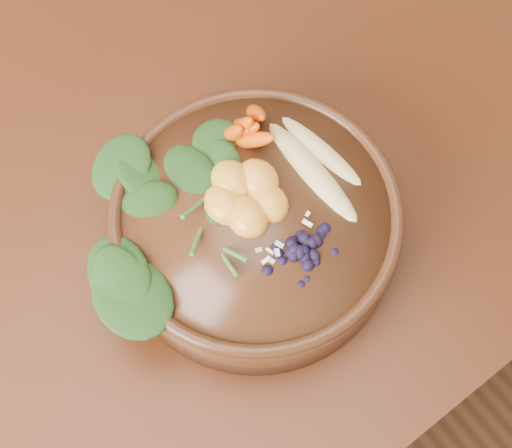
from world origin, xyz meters
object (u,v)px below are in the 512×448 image
(banana_halves, at_px, (317,154))
(blueberry_pile, at_px, (300,245))
(dining_table, at_px, (72,253))
(kale_heap, at_px, (180,186))
(carrot_cluster, at_px, (245,109))
(mandarin_cluster, at_px, (246,191))
(stoneware_bowl, at_px, (256,228))

(banana_halves, distance_m, blueberry_pile, 0.11)
(dining_table, bearing_deg, kale_heap, -38.41)
(banana_halves, bearing_deg, dining_table, 147.03)
(banana_halves, bearing_deg, carrot_cluster, 113.06)
(dining_table, relative_size, kale_heap, 7.61)
(dining_table, height_order, carrot_cluster, carrot_cluster)
(kale_heap, height_order, mandarin_cluster, kale_heap)
(kale_heap, height_order, carrot_cluster, carrot_cluster)
(blueberry_pile, bearing_deg, kale_heap, 115.25)
(mandarin_cluster, bearing_deg, banana_halves, -6.30)
(kale_heap, bearing_deg, banana_halves, -20.10)
(carrot_cluster, height_order, mandarin_cluster, carrot_cluster)
(carrot_cluster, bearing_deg, stoneware_bowl, -123.69)
(stoneware_bowl, relative_size, kale_heap, 1.53)
(mandarin_cluster, relative_size, blueberry_pile, 0.69)
(dining_table, distance_m, stoneware_bowl, 0.28)
(stoneware_bowl, distance_m, carrot_cluster, 0.14)
(banana_halves, xyz_separation_m, mandarin_cluster, (-0.09, 0.01, 0.00))
(kale_heap, bearing_deg, blueberry_pile, -64.75)
(dining_table, relative_size, banana_halves, 8.79)
(mandarin_cluster, bearing_deg, carrot_cluster, 53.64)
(banana_halves, bearing_deg, kale_heap, 156.45)
(kale_heap, bearing_deg, carrot_cluster, 13.96)
(banana_halves, height_order, mandarin_cluster, mandarin_cluster)
(carrot_cluster, xyz_separation_m, banana_halves, (0.04, -0.08, -0.03))
(kale_heap, distance_m, carrot_cluster, 0.11)
(kale_heap, distance_m, mandarin_cluster, 0.07)
(kale_heap, xyz_separation_m, blueberry_pile, (0.06, -0.13, -0.00))
(kale_heap, relative_size, carrot_cluster, 2.38)
(carrot_cluster, distance_m, blueberry_pile, 0.16)
(dining_table, bearing_deg, stoneware_bowl, -42.18)
(banana_halves, relative_size, mandarin_cluster, 1.79)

